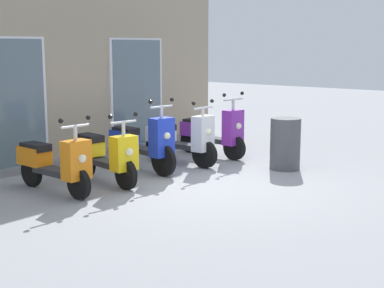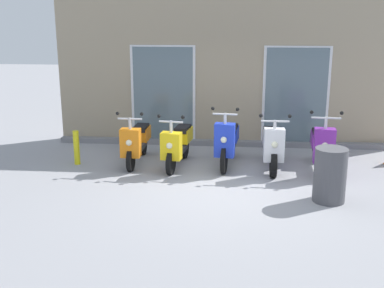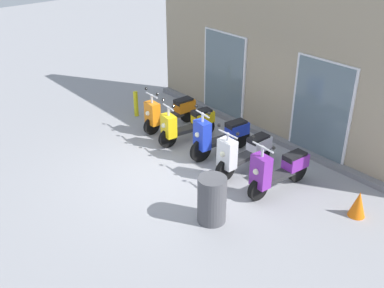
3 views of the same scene
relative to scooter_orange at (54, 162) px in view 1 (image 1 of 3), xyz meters
The scene contains 9 objects.
ground_plane 2.32m from the scooter_orange, 35.57° to the right, with size 40.00×40.00×0.00m, color #939399.
storefront_facade 2.94m from the scooter_orange, 43.34° to the left, with size 7.96×0.50×4.02m.
scooter_orange is the anchor object (origin of this frame).
scooter_yellow 0.88m from the scooter_orange, ahead, with size 0.58×1.56×1.16m.
scooter_blue 1.87m from the scooter_orange, ahead, with size 0.56×1.68×1.30m.
scooter_white 2.74m from the scooter_orange, ahead, with size 0.60×1.63×1.21m.
scooter_purple 3.70m from the scooter_orange, ahead, with size 0.60×1.61×1.29m.
traffic_cone 5.24m from the scooter_orange, ahead, with size 0.32×0.32×0.52m, color orange.
trash_bin 4.00m from the scooter_orange, 27.12° to the right, with size 0.53×0.53×0.90m, color #4C4C51.
Camera 1 is at (-6.91, -5.38, 2.16)m, focal length 53.07 mm.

